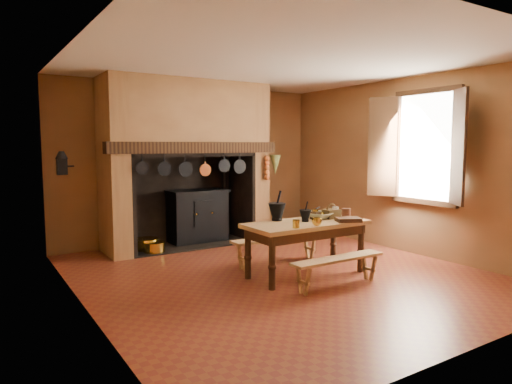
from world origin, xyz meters
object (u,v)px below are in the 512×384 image
iron_range (198,215)px  mixing_bowl (319,215)px  bench_front (338,265)px  coffee_grinder (315,215)px  work_table (306,230)px  wicker_basket (331,213)px

iron_range → mixing_bowl: 2.66m
bench_front → mixing_bowl: (0.32, 0.73, 0.49)m
coffee_grinder → mixing_bowl: size_ratio=0.47×
work_table → coffee_grinder: size_ratio=9.88×
work_table → coffee_grinder: (0.24, 0.11, 0.18)m
work_table → bench_front: 0.70m
coffee_grinder → mixing_bowl: bearing=-12.9°
bench_front → mixing_bowl: 0.93m
bench_front → mixing_bowl: mixing_bowl is taller
wicker_basket → bench_front: bearing=-126.3°
iron_range → wicker_basket: 2.76m
work_table → wicker_basket: size_ratio=7.48×
iron_range → coffee_grinder: (0.55, -2.57, 0.30)m
iron_range → coffee_grinder: iron_range is taller
mixing_bowl → coffee_grinder: bearing=-178.2°
iron_range → mixing_bowl: iron_range is taller
iron_range → bench_front: iron_range is taller
mixing_bowl → wicker_basket: wicker_basket is taller
work_table → bench_front: (-0.00, -0.62, -0.33)m
iron_range → mixing_bowl: size_ratio=4.44×
iron_range → wicker_basket: iron_range is taller
iron_range → coffee_grinder: size_ratio=9.54×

